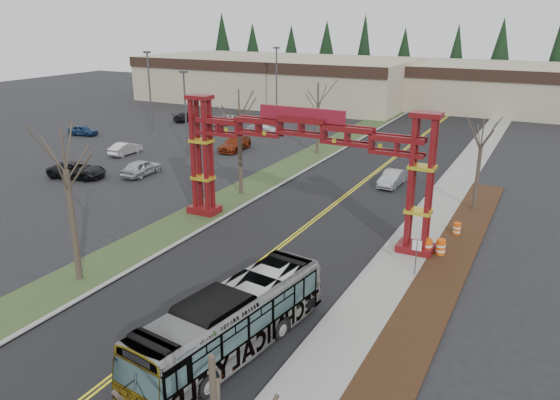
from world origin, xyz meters
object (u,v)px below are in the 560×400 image
Objects in this scene: light_pole_near at (185,107)px; bare_tree_median_near at (66,171)px; bare_tree_right_far at (481,145)px; light_pole_mid at (149,85)px; transit_bus at (231,321)px; barrel_mid at (441,248)px; retail_building_west at (277,79)px; retail_building_east at (529,89)px; parked_car_near_a at (141,168)px; barrel_south at (427,248)px; parked_car_far_a at (263,129)px; parked_car_far_b at (226,120)px; gateway_arch at (301,147)px; parked_car_near_b at (125,148)px; bare_tree_median_mid at (239,118)px; parked_car_far_c at (187,117)px; parked_car_mid_a at (235,144)px; parked_car_mid_b at (83,130)px; street_sign at (417,251)px; parked_car_near_c at (77,170)px; bare_tree_median_far at (318,104)px; silver_sedan at (392,178)px; barrel_north at (457,229)px; light_pole_far at (277,77)px.

bare_tree_median_near is at bearing -65.49° from light_pole_near.
light_pole_mid reaches higher than bare_tree_right_far.
transit_bus is 15.86m from barrel_mid.
retail_building_west is 1.21× the size of retail_building_east.
light_pole_mid is at bearing -55.57° from parked_car_near_a.
light_pole_mid reaches higher than barrel_south.
parked_car_far_b is (-7.64, 3.25, -0.01)m from parked_car_far_a.
light_pole_mid is at bearing 124.40° from bare_tree_median_near.
gateway_arch is at bearing -178.33° from barrel_mid.
bare_tree_median_mid reaches higher than parked_car_near_b.
gateway_arch is at bearing 179.28° from barrel_south.
gateway_arch reaches higher than barrel_mid.
barrel_south is (40.97, -30.68, -0.08)m from parked_car_far_c.
parked_car_mid_a is 16.82m from bare_tree_median_mid.
parked_car_mid_b is at bearing 156.28° from gateway_arch.
retail_building_west is 40.79m from retail_building_east.
parked_car_far_a is 38.82m from barrel_south.
parked_car_near_a is at bearing -171.69° from bare_tree_right_far.
street_sign is (38.80, -57.26, -2.14)m from retail_building_west.
bare_tree_median_far is (15.94, 18.69, 4.63)m from parked_car_near_c.
silver_sedan reaches higher than parked_car_mid_b.
silver_sedan is 0.82× the size of parked_car_mid_a.
light_pole_mid is 47.73m from barrel_south.
parked_car_near_a is 1.01× the size of parked_car_far_c.
parked_car_mid_a is at bearing -38.02° from parked_car_far_b.
retail_building_west is at bearing 103.92° from light_pole_near.
parked_car_mid_b is 3.38× the size of barrel_mid.
parked_car_far_a is (19.52, 11.07, 0.00)m from parked_car_mid_b.
parked_car_near_b is at bearing -41.05° from parked_car_near_a.
parked_car_near_c is 5.73× the size of barrel_north.
gateway_arch is 8.08× the size of street_sign.
barrel_mid is (41.71, -30.30, -0.09)m from parked_car_far_c.
bare_tree_median_mid is 0.87× the size of light_pole_mid.
bare_tree_median_near reaches higher than bare_tree_median_far.
bare_tree_right_far is at bearing -17.29° from light_pole_mid.
bare_tree_median_mid is at bearing -139.81° from silver_sedan.
parked_car_far_c is 0.44× the size of light_pole_mid.
parked_car_far_c reaches higher than parked_car_far_b.
parked_car_near_c is 32.81m from barrel_south.
bare_tree_median_mid reaches higher than parked_car_near_c.
transit_bus is at bearing -59.84° from bare_tree_median_mid.
bare_tree_right_far is 3.14× the size of street_sign.
parked_car_far_c is (-42.22, -31.38, -2.87)m from retail_building_east.
parked_car_near_c is 33.77m from barrel_north.
barrel_north is (0.99, 7.46, -1.15)m from street_sign.
bare_tree_median_near is at bearing -55.60° from light_pole_mid.
retail_building_west is 41.13× the size of barrel_south.
light_pole_far reaches higher than street_sign.
barrel_south is (27.97, -6.01, -0.20)m from parked_car_near_a.
parked_car_far_b is 2.01× the size of street_sign.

